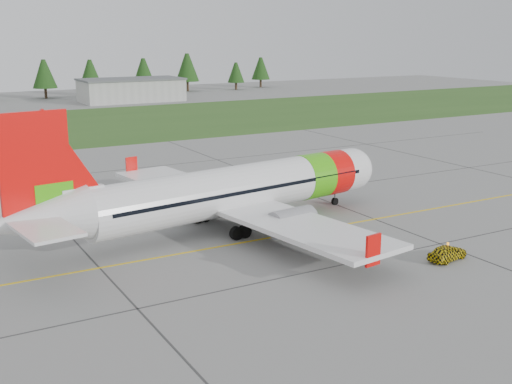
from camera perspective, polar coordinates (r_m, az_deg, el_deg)
ground at (r=46.58m, az=7.31°, el=-6.53°), size 320.00×320.00×0.00m
aircraft at (r=54.22m, az=-2.31°, el=0.07°), size 36.71×34.15×11.15m
follow_me_car at (r=48.85m, az=16.73°, el=-3.92°), size 1.38×1.56×3.43m
grass_strip at (r=120.81m, az=-16.70°, el=5.63°), size 320.00×50.00×0.03m
taxi_guideline at (r=52.82m, az=2.11°, el=-3.92°), size 120.00×0.25×0.02m
hangar_east at (r=161.77m, az=-11.01°, el=8.83°), size 24.00×12.00×5.20m
treeline at (r=175.13m, az=-21.08°, el=9.33°), size 160.00×8.00×10.00m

